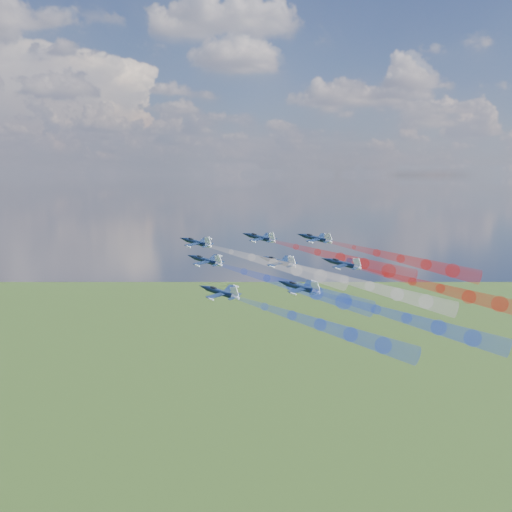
{
  "coord_description": "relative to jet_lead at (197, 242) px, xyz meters",
  "views": [
    {
      "loc": [
        -12.44,
        -157.43,
        173.69
      ],
      "look_at": [
        16.91,
        -12.16,
        154.03
      ],
      "focal_mm": 42.88,
      "sensor_mm": 36.0,
      "label": 1
    }
  ],
  "objects": [
    {
      "name": "jet_inner_right",
      "position": [
        17.03,
        0.85,
        0.81
      ],
      "size": [
        14.07,
        14.39,
        6.03
      ],
      "primitive_type": null,
      "rotation": [
        0.15,
        -0.17,
        0.75
      ],
      "color": "black"
    },
    {
      "name": "jet_inner_left",
      "position": [
        0.76,
        -13.79,
        -2.87
      ],
      "size": [
        14.07,
        14.39,
        6.03
      ],
      "primitive_type": null,
      "rotation": [
        0.15,
        -0.17,
        0.75
      ],
      "color": "black"
    },
    {
      "name": "trail_center_third",
      "position": [
        34.73,
        -32.93,
        -6.98
      ],
      "size": [
        29.24,
        30.48,
        9.97
      ],
      "primitive_type": null,
      "rotation": [
        0.15,
        -0.17,
        0.75
      ],
      "color": "white"
    },
    {
      "name": "trail_rear_left",
      "position": [
        35.34,
        -50.37,
        -10.13
      ],
      "size": [
        29.24,
        30.48,
        9.97
      ],
      "primitive_type": null,
      "rotation": [
        0.15,
        -0.17,
        0.75
      ],
      "color": "blue"
    },
    {
      "name": "trail_outer_right",
      "position": [
        48.17,
        -19.37,
        -2.95
      ],
      "size": [
        29.24,
        30.48,
        9.97
      ],
      "primitive_type": null,
      "rotation": [
        0.15,
        -0.17,
        0.75
      ],
      "color": "red"
    },
    {
      "name": "jet_lead",
      "position": [
        0.0,
        0.0,
        0.0
      ],
      "size": [
        14.07,
        14.39,
        6.03
      ],
      "primitive_type": null,
      "rotation": [
        0.15,
        -0.17,
        0.75
      ],
      "color": "black"
    },
    {
      "name": "trail_lead",
      "position": [
        16.62,
        -17.04,
        -3.61
      ],
      "size": [
        29.24,
        30.48,
        9.97
      ],
      "primitive_type": null,
      "rotation": [
        0.15,
        -0.17,
        0.75
      ],
      "color": "white"
    },
    {
      "name": "trail_inner_right",
      "position": [
        33.65,
        -16.2,
        -2.8
      ],
      "size": [
        29.24,
        30.48,
        9.97
      ],
      "primitive_type": null,
      "rotation": [
        0.15,
        -0.17,
        0.75
      ],
      "color": "red"
    },
    {
      "name": "jet_rear_left",
      "position": [
        18.72,
        -33.33,
        -6.51
      ],
      "size": [
        14.07,
        14.39,
        6.03
      ],
      "primitive_type": null,
      "rotation": [
        0.15,
        -0.17,
        0.75
      ],
      "color": "black"
    },
    {
      "name": "jet_outer_left",
      "position": [
        1.54,
        -32.65,
        -7.08
      ],
      "size": [
        14.07,
        14.39,
        6.03
      ],
      "primitive_type": null,
      "rotation": [
        0.15,
        -0.17,
        0.75
      ],
      "color": "black"
    },
    {
      "name": "jet_outer_right",
      "position": [
        31.55,
        -2.33,
        0.66
      ],
      "size": [
        14.07,
        14.39,
        6.03
      ],
      "primitive_type": null,
      "rotation": [
        0.15,
        -0.17,
        0.75
      ],
      "color": "black"
    },
    {
      "name": "jet_center_third",
      "position": [
        18.12,
        -15.89,
        -3.37
      ],
      "size": [
        14.07,
        14.39,
        6.03
      ],
      "primitive_type": null,
      "rotation": [
        0.15,
        -0.17,
        0.75
      ],
      "color": "black"
    },
    {
      "name": "trail_inner_left",
      "position": [
        17.38,
        -30.83,
        -6.49
      ],
      "size": [
        29.24,
        30.48,
        9.97
      ],
      "primitive_type": null,
      "rotation": [
        0.15,
        -0.17,
        0.75
      ],
      "color": "blue"
    },
    {
      "name": "trail_outer_left",
      "position": [
        18.15,
        -49.7,
        -10.69
      ],
      "size": [
        29.24,
        30.48,
        9.97
      ],
      "primitive_type": null,
      "rotation": [
        0.15,
        -0.17,
        0.75
      ],
      "color": "blue"
    },
    {
      "name": "jet_rear_right",
      "position": [
        33.28,
        -19.1,
        -3.81
      ],
      "size": [
        14.07,
        14.39,
        6.03
      ],
      "primitive_type": null,
      "rotation": [
        0.15,
        -0.17,
        0.75
      ],
      "color": "black"
    },
    {
      "name": "trail_rear_right",
      "position": [
        49.89,
        -36.15,
        -7.43
      ],
      "size": [
        29.24,
        30.48,
        9.97
      ],
      "primitive_type": null,
      "rotation": [
        0.15,
        -0.17,
        0.75
      ],
      "color": "red"
    }
  ]
}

